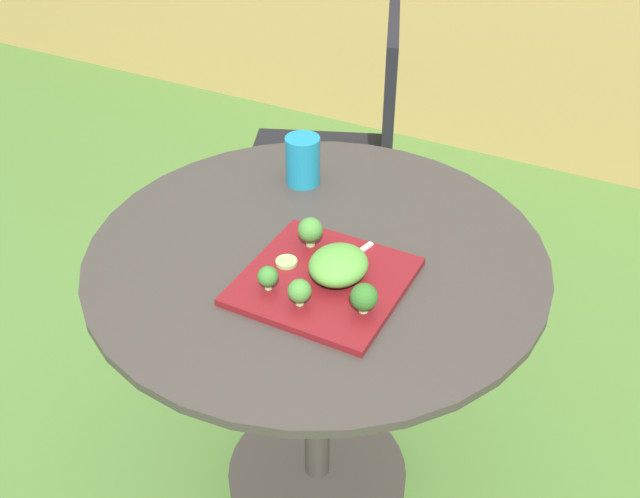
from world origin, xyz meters
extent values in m
plane|color=#4C7533|center=(0.00, 0.00, 0.00)|extent=(12.00, 12.00, 0.00)
cube|color=#A8894C|center=(0.00, 1.87, 0.60)|extent=(8.00, 0.08, 1.20)
cylinder|color=#38332D|center=(0.00, 0.00, 0.70)|extent=(0.89, 0.89, 0.02)
cylinder|color=#38332D|center=(0.00, 0.00, 0.37)|extent=(0.06, 0.06, 0.66)
cylinder|color=#38332D|center=(0.00, 0.00, 0.02)|extent=(0.44, 0.44, 0.04)
cube|color=black|center=(-0.36, 0.71, 0.43)|extent=(0.57, 0.57, 0.03)
cube|color=black|center=(-0.18, 0.78, 0.68)|extent=(0.18, 0.40, 0.45)
cylinder|color=black|center=(-0.60, 0.81, 0.22)|extent=(0.02, 0.02, 0.43)
cylinder|color=black|center=(-0.46, 0.48, 0.22)|extent=(0.02, 0.02, 0.43)
cylinder|color=black|center=(-0.26, 0.94, 0.22)|extent=(0.02, 0.02, 0.43)
cylinder|color=black|center=(-0.13, 0.61, 0.22)|extent=(0.02, 0.02, 0.43)
cube|color=maroon|center=(0.06, -0.09, 0.72)|extent=(0.28, 0.28, 0.01)
cylinder|color=teal|center=(-0.14, 0.21, 0.77)|extent=(0.08, 0.08, 0.11)
cylinder|color=#156886|center=(-0.14, 0.21, 0.75)|extent=(0.07, 0.07, 0.08)
cube|color=silver|center=(0.08, -0.01, 0.73)|extent=(0.04, 0.11, 0.00)
cube|color=silver|center=(0.06, -0.08, 0.73)|extent=(0.03, 0.05, 0.00)
ellipsoid|color=#519338|center=(0.08, -0.07, 0.75)|extent=(0.11, 0.12, 0.05)
cylinder|color=#99B770|center=(-0.01, -0.01, 0.73)|extent=(0.02, 0.02, 0.01)
sphere|color=#427F33|center=(-0.01, -0.01, 0.76)|extent=(0.05, 0.05, 0.05)
cylinder|color=#99B770|center=(0.06, -0.17, 0.73)|extent=(0.01, 0.01, 0.01)
sphere|color=#427F33|center=(0.06, -0.17, 0.76)|extent=(0.04, 0.04, 0.04)
cylinder|color=#99B770|center=(0.16, -0.14, 0.73)|extent=(0.02, 0.02, 0.01)
sphere|color=#2D6623|center=(0.16, -0.14, 0.76)|extent=(0.05, 0.05, 0.05)
cylinder|color=#99B770|center=(-0.01, -0.16, 0.73)|extent=(0.01, 0.01, 0.01)
sphere|color=#38752D|center=(-0.01, -0.16, 0.75)|extent=(0.04, 0.04, 0.04)
cylinder|color=#8EB766|center=(-0.02, -0.08, 0.73)|extent=(0.04, 0.04, 0.01)
camera|label=1|loc=(0.53, -1.01, 1.55)|focal=41.09mm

